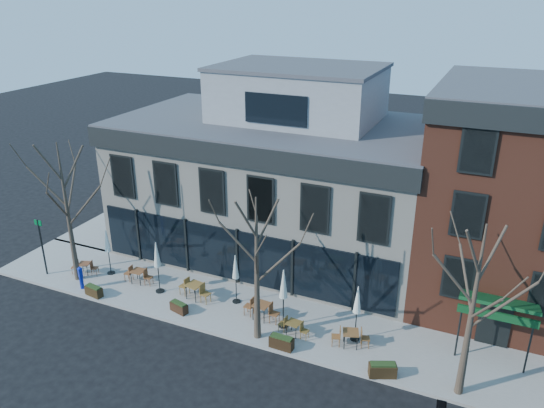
% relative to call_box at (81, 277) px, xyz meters
% --- Properties ---
extents(ground, '(120.00, 120.00, 0.00)m').
position_rel_call_box_xyz_m(ground, '(7.55, 3.89, -0.86)').
color(ground, black).
rests_on(ground, ground).
extents(sidewalk_front, '(33.50, 4.70, 0.15)m').
position_rel_call_box_xyz_m(sidewalk_front, '(10.80, 1.74, -0.78)').
color(sidewalk_front, gray).
rests_on(sidewalk_front, ground).
extents(sidewalk_side, '(4.50, 12.00, 0.15)m').
position_rel_call_box_xyz_m(sidewalk_side, '(-3.70, 9.89, -0.78)').
color(sidewalk_side, gray).
rests_on(sidewalk_side, ground).
extents(corner_building, '(18.39, 10.39, 11.10)m').
position_rel_call_box_xyz_m(corner_building, '(7.62, 8.96, 3.87)').
color(corner_building, beige).
rests_on(corner_building, ground).
extents(red_brick_building, '(8.20, 11.78, 11.18)m').
position_rel_call_box_xyz_m(red_brick_building, '(20.55, 8.87, 4.78)').
color(red_brick_building, brown).
rests_on(red_brick_building, ground).
extents(tree_corner, '(3.93, 3.98, 7.92)m').
position_rel_call_box_xyz_m(tree_corner, '(-0.94, 0.69, 3.39)').
color(tree_corner, '#382B21').
rests_on(tree_corner, sidewalk_front).
extents(tree_mid, '(3.50, 3.55, 7.04)m').
position_rel_call_box_xyz_m(tree_mid, '(10.56, -0.01, 2.94)').
color(tree_mid, '#382B21').
rests_on(tree_mid, sidewalk_front).
extents(tree_right, '(3.72, 3.77, 7.48)m').
position_rel_call_box_xyz_m(tree_right, '(19.56, -0.01, 3.16)').
color(tree_right, '#382B21').
rests_on(tree_right, sidewalk_front).
extents(sign_pole, '(0.50, 0.10, 3.40)m').
position_rel_call_box_xyz_m(sign_pole, '(-2.95, 0.39, 1.22)').
color(sign_pole, black).
rests_on(sign_pole, sidewalk_front).
extents(call_box, '(0.28, 0.27, 1.34)m').
position_rel_call_box_xyz_m(call_box, '(0.00, 0.00, 0.00)').
color(call_box, '#0C1FA3').
rests_on(call_box, sidewalk_front).
extents(cafe_set_0, '(1.58, 0.86, 0.81)m').
position_rel_call_box_xyz_m(cafe_set_0, '(-0.95, 1.30, -0.29)').
color(cafe_set_0, brown).
rests_on(cafe_set_0, sidewalk_front).
extents(cafe_set_1, '(1.76, 0.74, 0.92)m').
position_rel_call_box_xyz_m(cafe_set_1, '(2.44, 1.75, -0.23)').
color(cafe_set_1, brown).
rests_on(cafe_set_1, sidewalk_front).
extents(cafe_set_2, '(2.00, 0.90, 1.03)m').
position_rel_call_box_xyz_m(cafe_set_2, '(6.13, 1.65, -0.18)').
color(cafe_set_2, brown).
rests_on(cafe_set_2, sidewalk_front).
extents(cafe_set_3, '(1.94, 0.82, 1.01)m').
position_rel_call_box_xyz_m(cafe_set_3, '(10.10, 1.41, -0.19)').
color(cafe_set_3, brown).
rests_on(cafe_set_3, sidewalk_front).
extents(cafe_set_4, '(1.59, 0.69, 0.82)m').
position_rel_call_box_xyz_m(cafe_set_4, '(12.03, 0.84, -0.28)').
color(cafe_set_4, brown).
rests_on(cafe_set_4, sidewalk_front).
extents(cafe_set_5, '(1.81, 0.98, 0.93)m').
position_rel_call_box_xyz_m(cafe_set_5, '(14.70, 1.10, -0.23)').
color(cafe_set_5, brown).
rests_on(cafe_set_5, sidewalk_front).
extents(umbrella_0, '(0.43, 0.43, 2.71)m').
position_rel_call_box_xyz_m(umbrella_0, '(0.35, 1.93, 1.21)').
color(umbrella_0, black).
rests_on(umbrella_0, sidewalk_front).
extents(umbrella_1, '(0.47, 0.47, 2.95)m').
position_rel_call_box_xyz_m(umbrella_1, '(4.05, 1.44, 1.37)').
color(umbrella_1, black).
rests_on(umbrella_1, sidewalk_front).
extents(umbrella_2, '(0.44, 0.44, 2.72)m').
position_rel_call_box_xyz_m(umbrella_2, '(8.28, 2.22, 1.22)').
color(umbrella_2, black).
rests_on(umbrella_2, sidewalk_front).
extents(umbrella_3, '(0.50, 0.50, 3.10)m').
position_rel_call_box_xyz_m(umbrella_3, '(11.32, 1.25, 1.48)').
color(umbrella_3, black).
rests_on(umbrella_3, sidewalk_front).
extents(umbrella_4, '(0.45, 0.45, 2.83)m').
position_rel_call_box_xyz_m(umbrella_4, '(14.76, 1.67, 1.29)').
color(umbrella_4, black).
rests_on(umbrella_4, sidewalk_front).
extents(planter_0, '(1.06, 0.55, 0.57)m').
position_rel_call_box_xyz_m(planter_0, '(1.10, -0.31, -0.43)').
color(planter_0, '#322310').
rests_on(planter_0, sidewalk_front).
extents(planter_1, '(1.04, 0.62, 0.54)m').
position_rel_call_box_xyz_m(planter_1, '(6.06, 0.24, -0.44)').
color(planter_1, black).
rests_on(planter_1, sidewalk_front).
extents(planter_2, '(1.11, 0.47, 0.62)m').
position_rel_call_box_xyz_m(planter_2, '(11.90, -0.31, -0.40)').
color(planter_2, black).
rests_on(planter_2, sidewalk_front).
extents(planter_3, '(1.24, 0.88, 0.64)m').
position_rel_call_box_xyz_m(planter_3, '(16.51, -0.31, -0.39)').
color(planter_3, '#332211').
rests_on(planter_3, sidewalk_front).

